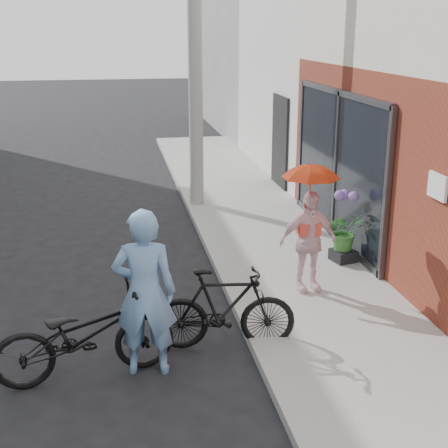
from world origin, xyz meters
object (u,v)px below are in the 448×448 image
object	(u,v)px
bike_left	(85,335)
kimono_woman	(308,241)
officer	(145,293)
utility_pole	(195,32)
bike_right	(224,309)
planter	(343,255)

from	to	relation	value
bike_left	kimono_woman	xyz separation A→B (m)	(2.94, 1.57, 0.32)
officer	kimono_woman	xyz separation A→B (m)	(2.30, 1.56, -0.10)
utility_pole	bike_right	xyz separation A→B (m)	(-0.50, -5.88, -3.00)
bike_right	kimono_woman	world-z (taller)	kimono_woman
bike_left	planter	distance (m)	4.62
kimono_woman	bike_left	bearing A→B (deg)	-158.55
bike_right	planter	xyz separation A→B (m)	(2.28, 2.16, -0.29)
kimono_woman	planter	size ratio (longest dim) A/B	4.14
planter	officer	bearing A→B (deg)	-141.78
bike_right	kimono_woman	distance (m)	1.85
bike_right	officer	bearing A→B (deg)	118.82
officer	planter	bearing A→B (deg)	-134.52
bike_left	bike_right	size ratio (longest dim) A/B	1.16
officer	bike_left	xyz separation A→B (m)	(-0.65, -0.02, -0.42)
bike_right	bike_left	bearing A→B (deg)	110.93
officer	planter	size ratio (longest dim) A/B	5.45
utility_pole	bike_left	world-z (taller)	utility_pole
utility_pole	officer	distance (m)	6.90
utility_pole	planter	bearing A→B (deg)	-64.41
officer	bike_right	bearing A→B (deg)	-151.44
bike_left	bike_right	world-z (taller)	bike_left
officer	kimono_woman	distance (m)	2.78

